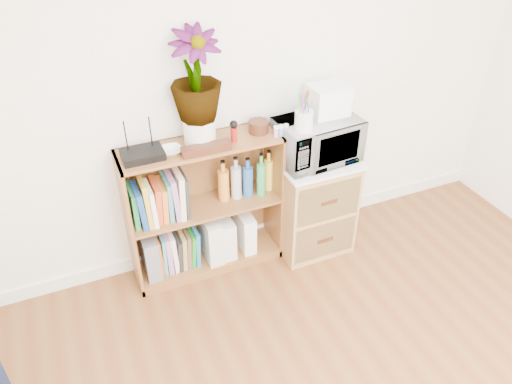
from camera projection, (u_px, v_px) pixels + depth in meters
skirting_board at (247, 233)px, 3.70m from camera, size 4.00×0.02×0.10m
bookshelf at (205, 208)px, 3.24m from camera, size 1.00×0.30×0.95m
wicker_unit at (311, 203)px, 3.49m from camera, size 0.50×0.45×0.70m
microwave at (317, 140)px, 3.19m from camera, size 0.54×0.39×0.28m
pen_cup at (304, 121)px, 2.96m from camera, size 0.11×0.11×0.12m
small_appliance at (328, 100)px, 3.13m from camera, size 0.24×0.20×0.19m
router at (143, 155)px, 2.82m from camera, size 0.24×0.16×0.04m
white_bowl at (171, 151)px, 2.87m from camera, size 0.13×0.13×0.03m
plant_pot at (200, 131)px, 2.93m from camera, size 0.19×0.19×0.16m
potted_plant at (196, 76)px, 2.74m from camera, size 0.29×0.29×0.52m
trinket_box at (206, 149)px, 2.88m from camera, size 0.30×0.07×0.05m
kokeshi_doll at (234, 134)px, 2.97m from camera, size 0.04×0.04×0.09m
wooden_bowl at (259, 127)px, 3.07m from camera, size 0.13×0.13×0.07m
paint_jars at (281, 132)px, 3.04m from camera, size 0.11×0.04×0.06m
file_box at (150, 254)px, 3.25m from camera, size 0.09×0.24×0.30m
magazine_holder_left at (211, 237)px, 3.38m from camera, size 0.10×0.26×0.32m
magazine_holder_mid at (225, 235)px, 3.42m from camera, size 0.09×0.23×0.29m
magazine_holder_right at (245, 230)px, 3.47m from camera, size 0.09×0.23×0.28m
cookbooks at (159, 198)px, 3.05m from camera, size 0.34×0.20×0.31m
liquor_bottles at (245, 177)px, 3.23m from camera, size 0.38×0.07×0.30m
lower_books at (176, 248)px, 3.32m from camera, size 0.28×0.19×0.29m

